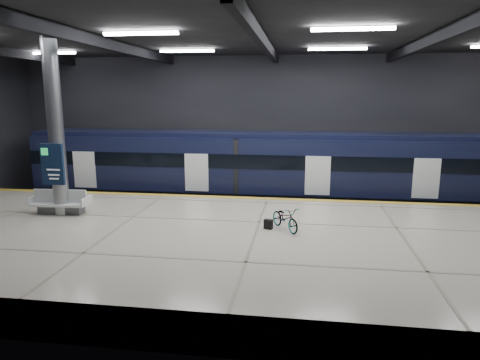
# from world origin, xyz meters

# --- Properties ---
(ground) EXTENTS (30.00, 30.00, 0.00)m
(ground) POSITION_xyz_m (0.00, 0.00, 0.00)
(ground) COLOR black
(ground) RESTS_ON ground
(room_shell) EXTENTS (30.10, 16.10, 8.05)m
(room_shell) POSITION_xyz_m (-0.00, 0.00, 5.72)
(room_shell) COLOR black
(room_shell) RESTS_ON ground
(platform) EXTENTS (30.00, 11.00, 1.10)m
(platform) POSITION_xyz_m (0.00, -2.50, 0.55)
(platform) COLOR #BBB49E
(platform) RESTS_ON ground
(safety_strip) EXTENTS (30.00, 0.40, 0.01)m
(safety_strip) POSITION_xyz_m (0.00, 2.75, 1.11)
(safety_strip) COLOR gold
(safety_strip) RESTS_ON platform
(rails) EXTENTS (30.00, 1.52, 0.16)m
(rails) POSITION_xyz_m (0.00, 5.50, 0.08)
(rails) COLOR gray
(rails) RESTS_ON ground
(train) EXTENTS (29.40, 2.84, 3.79)m
(train) POSITION_xyz_m (1.12, 5.50, 2.06)
(train) COLOR black
(train) RESTS_ON ground
(bench) EXTENTS (2.29, 1.02, 0.99)m
(bench) POSITION_xyz_m (-8.08, -0.94, 1.45)
(bench) COLOR #595B60
(bench) RESTS_ON platform
(bicycle) EXTENTS (1.38, 1.66, 0.85)m
(bicycle) POSITION_xyz_m (1.00, -1.79, 1.53)
(bicycle) COLOR #99999E
(bicycle) RESTS_ON platform
(pannier_bag) EXTENTS (0.34, 0.27, 0.35)m
(pannier_bag) POSITION_xyz_m (0.40, -1.79, 1.28)
(pannier_bag) COLOR black
(pannier_bag) RESTS_ON platform
(info_column) EXTENTS (0.90, 0.78, 6.90)m
(info_column) POSITION_xyz_m (-8.00, -1.03, 4.46)
(info_column) COLOR #9EA0A5
(info_column) RESTS_ON platform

